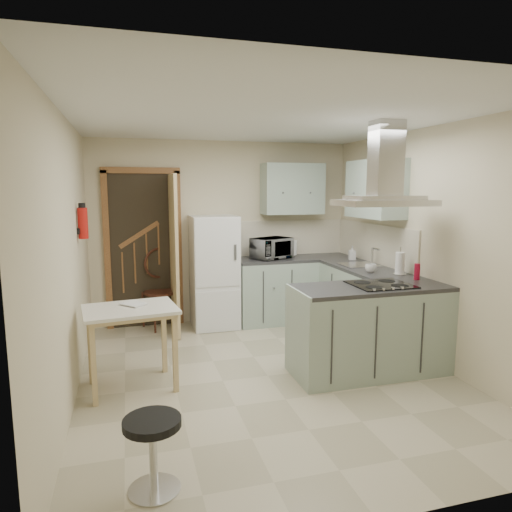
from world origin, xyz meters
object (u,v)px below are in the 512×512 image
object	(u,v)px
extractor_hood	(384,203)
microwave	(272,248)
fridge	(214,272)
bentwood_chair	(160,292)
stool	(153,455)
peninsula	(370,329)
drop_leaf_table	(132,348)

from	to	relation	value
extractor_hood	microwave	xyz separation A→B (m)	(-0.52, 1.96, -0.68)
fridge	bentwood_chair	size ratio (longest dim) A/B	1.55
stool	microwave	distance (m)	3.80
peninsula	stool	bearing A→B (deg)	-149.76
peninsula	drop_leaf_table	world-z (taller)	peninsula
drop_leaf_table	extractor_hood	bearing A→B (deg)	-13.62
extractor_hood	stool	size ratio (longest dim) A/B	1.88
drop_leaf_table	microwave	world-z (taller)	microwave
drop_leaf_table	stool	size ratio (longest dim) A/B	1.72
fridge	stool	world-z (taller)	fridge
peninsula	bentwood_chair	world-z (taller)	bentwood_chair
peninsula	stool	distance (m)	2.58
drop_leaf_table	microwave	bearing A→B (deg)	34.29
stool	microwave	xyz separation A→B (m)	(1.80, 3.25, 0.80)
extractor_hood	peninsula	bearing A→B (deg)	180.00
extractor_hood	stool	world-z (taller)	extractor_hood
drop_leaf_table	stool	distance (m)	1.58
bentwood_chair	peninsula	bearing A→B (deg)	-70.73
fridge	microwave	xyz separation A→B (m)	(0.80, -0.02, 0.29)
peninsula	extractor_hood	size ratio (longest dim) A/B	1.72
bentwood_chair	stool	bearing A→B (deg)	-118.09
peninsula	extractor_hood	world-z (taller)	extractor_hood
fridge	stool	size ratio (longest dim) A/B	3.13
extractor_hood	bentwood_chair	xyz separation A→B (m)	(-2.04, 2.11, -1.24)
peninsula	microwave	bearing A→B (deg)	102.22
extractor_hood	drop_leaf_table	distance (m)	2.78
stool	microwave	bearing A→B (deg)	61.04
drop_leaf_table	bentwood_chair	distance (m)	1.88
peninsula	microwave	xyz separation A→B (m)	(-0.42, 1.96, 0.59)
stool	drop_leaf_table	bearing A→B (deg)	93.78
fridge	extractor_hood	xyz separation A→B (m)	(1.32, -1.98, 0.97)
fridge	bentwood_chair	bearing A→B (deg)	169.66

